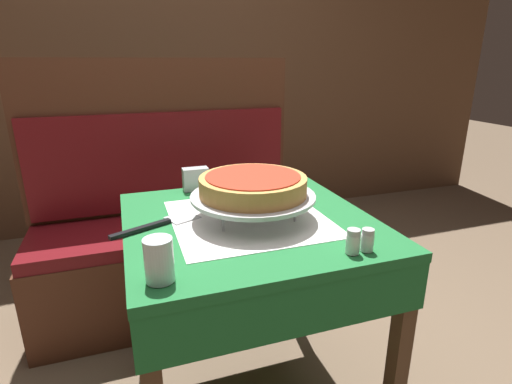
% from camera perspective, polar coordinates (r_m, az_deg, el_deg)
% --- Properties ---
extents(dining_table_front, '(0.79, 0.79, 0.78)m').
position_cam_1_polar(dining_table_front, '(1.36, -1.03, -7.99)').
color(dining_table_front, '#1E6B33').
rests_on(dining_table_front, ground_plane).
extents(dining_table_rear, '(0.72, 0.72, 0.78)m').
position_cam_1_polar(dining_table_rear, '(2.75, -12.39, 5.46)').
color(dining_table_rear, '#1E6B33').
rests_on(dining_table_rear, ground_plane).
extents(booth_bench, '(1.35, 0.48, 1.28)m').
position_cam_1_polar(booth_bench, '(2.13, -11.94, -7.09)').
color(booth_bench, '#4C2819').
rests_on(booth_bench, ground_plane).
extents(back_wall_panel, '(6.00, 0.04, 2.40)m').
position_cam_1_polar(back_wall_panel, '(3.19, -12.74, 16.68)').
color(back_wall_panel, brown).
rests_on(back_wall_panel, ground_plane).
extents(pizza_pan_stand, '(0.40, 0.40, 0.08)m').
position_cam_1_polar(pizza_pan_stand, '(1.29, -0.43, -0.75)').
color(pizza_pan_stand, '#ADADB2').
rests_on(pizza_pan_stand, dining_table_front).
extents(deep_dish_pizza, '(0.34, 0.34, 0.06)m').
position_cam_1_polar(deep_dish_pizza, '(1.28, -0.44, 1.01)').
color(deep_dish_pizza, '#C68E47').
rests_on(deep_dish_pizza, pizza_pan_stand).
extents(pizza_server, '(0.29, 0.17, 0.01)m').
position_cam_1_polar(pizza_server, '(1.29, -13.80, -4.48)').
color(pizza_server, '#BCBCC1').
rests_on(pizza_server, dining_table_front).
extents(water_glass_near, '(0.07, 0.07, 0.11)m').
position_cam_1_polar(water_glass_near, '(0.97, -13.70, -9.41)').
color(water_glass_near, silver).
rests_on(water_glass_near, dining_table_front).
extents(salt_shaker, '(0.04, 0.04, 0.07)m').
position_cam_1_polar(salt_shaker, '(1.10, 13.69, -6.89)').
color(salt_shaker, silver).
rests_on(salt_shaker, dining_table_front).
extents(pepper_shaker, '(0.04, 0.04, 0.06)m').
position_cam_1_polar(pepper_shaker, '(1.13, 15.63, -6.63)').
color(pepper_shaker, silver).
rests_on(pepper_shaker, dining_table_front).
extents(napkin_holder, '(0.10, 0.05, 0.09)m').
position_cam_1_polar(napkin_holder, '(1.60, -8.62, 1.84)').
color(napkin_holder, '#B2B2B7').
rests_on(napkin_holder, dining_table_front).
extents(condiment_caddy, '(0.14, 0.14, 0.17)m').
position_cam_1_polar(condiment_caddy, '(2.76, -10.68, 8.68)').
color(condiment_caddy, black).
rests_on(condiment_caddy, dining_table_rear).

